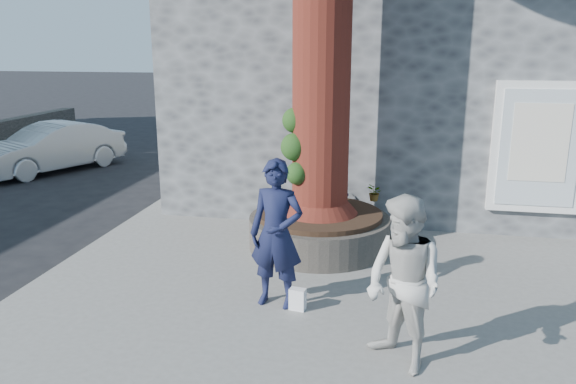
% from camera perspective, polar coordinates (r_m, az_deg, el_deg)
% --- Properties ---
extents(ground, '(120.00, 120.00, 0.00)m').
position_cam_1_polar(ground, '(7.76, -4.93, -11.03)').
color(ground, black).
rests_on(ground, ground).
extents(pavement, '(9.00, 8.00, 0.12)m').
position_cam_1_polar(pavement, '(8.40, 6.98, -8.56)').
color(pavement, slate).
rests_on(pavement, ground).
extents(yellow_line, '(0.10, 30.00, 0.01)m').
position_cam_1_polar(yellow_line, '(9.80, -20.78, -6.34)').
color(yellow_line, yellow).
rests_on(yellow_line, ground).
extents(stone_shop, '(10.30, 8.30, 6.30)m').
position_cam_1_polar(stone_shop, '(13.91, 13.62, 13.49)').
color(stone_shop, '#46484A').
rests_on(stone_shop, ground).
extents(planter, '(2.30, 2.30, 0.60)m').
position_cam_1_polar(planter, '(9.27, 3.20, -3.87)').
color(planter, black).
rests_on(planter, pavement).
extents(man, '(0.75, 0.54, 1.90)m').
position_cam_1_polar(man, '(7.04, -1.18, -4.29)').
color(man, '#131735').
rests_on(man, pavement).
extents(woman, '(1.11, 1.12, 1.82)m').
position_cam_1_polar(woman, '(5.84, 11.69, -9.18)').
color(woman, beige).
rests_on(woman, pavement).
extents(shopping_bag, '(0.22, 0.15, 0.28)m').
position_cam_1_polar(shopping_bag, '(7.20, 0.98, -10.84)').
color(shopping_bag, white).
rests_on(shopping_bag, pavement).
extents(car_silver, '(2.91, 4.17, 1.30)m').
position_cam_1_polar(car_silver, '(16.59, -22.92, 4.16)').
color(car_silver, '#B1B6BA').
rests_on(car_silver, ground).
extents(plant_a, '(0.26, 0.25, 0.41)m').
position_cam_1_polar(plant_a, '(9.81, 3.18, 0.31)').
color(plant_a, gray).
rests_on(plant_a, planter).
extents(plant_b, '(0.28, 0.28, 0.37)m').
position_cam_1_polar(plant_b, '(9.71, 5.64, -0.02)').
color(plant_b, gray).
rests_on(plant_b, planter).
extents(plant_c, '(0.24, 0.24, 0.35)m').
position_cam_1_polar(plant_c, '(9.00, 2.51, -1.21)').
color(plant_c, gray).
rests_on(plant_c, planter).
extents(plant_d, '(0.35, 0.36, 0.31)m').
position_cam_1_polar(plant_d, '(9.88, 8.81, -0.05)').
color(plant_d, gray).
rests_on(plant_d, planter).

